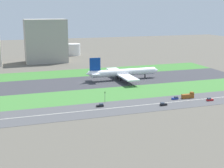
{
  "coord_description": "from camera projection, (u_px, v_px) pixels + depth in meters",
  "views": [
    {
      "loc": [
        -55.41,
        -248.43,
        58.45
      ],
      "look_at": [
        15.07,
        -36.5,
        6.0
      ],
      "focal_mm": 51.47,
      "sensor_mm": 36.0,
      "label": 1
    }
  ],
  "objects": [
    {
      "name": "car_3",
      "position": [
        163.0,
        104.0,
        198.26
      ],
      "size": [
        4.4,
        1.8,
        2.0
      ],
      "rotation": [
        0.0,
        0.0,
        3.14
      ],
      "color": "black",
      "rests_on": "highway"
    },
    {
      "name": "hangar_building",
      "position": [
        46.0,
        41.0,
        355.91
      ],
      "size": [
        45.15,
        28.78,
        47.46
      ],
      "primitive_type": "cube",
      "color": "#9E998E",
      "rests_on": "ground_plane"
    },
    {
      "name": "car_1",
      "position": [
        100.0,
        105.0,
        195.94
      ],
      "size": [
        4.4,
        1.8,
        2.0
      ],
      "color": "black",
      "rests_on": "highway"
    },
    {
      "name": "grass_median_north",
      "position": [
        70.0,
        73.0,
        297.74
      ],
      "size": [
        280.0,
        36.0,
        0.1
      ],
      "primitive_type": "cube",
      "color": "#3D7A33",
      "rests_on": "ground_plane"
    },
    {
      "name": "runway",
      "position": [
        80.0,
        83.0,
        259.86
      ],
      "size": [
        280.0,
        46.0,
        0.1
      ],
      "primitive_type": "cube",
      "color": "#38383D",
      "rests_on": "ground_plane"
    },
    {
      "name": "airliner",
      "position": [
        122.0,
        73.0,
        269.5
      ],
      "size": [
        65.0,
        56.0,
        19.7
      ],
      "color": "white",
      "rests_on": "runway"
    },
    {
      "name": "car_0",
      "position": [
        210.0,
        100.0,
        208.59
      ],
      "size": [
        4.4,
        1.8,
        2.0
      ],
      "rotation": [
        0.0,
        0.0,
        3.14
      ],
      "color": "#B2191E",
      "rests_on": "highway"
    },
    {
      "name": "grass_median_south",
      "position": [
        93.0,
        95.0,
        221.99
      ],
      "size": [
        280.0,
        36.0,
        0.1
      ],
      "primitive_type": "cube",
      "color": "#427F38",
      "rests_on": "ground_plane"
    },
    {
      "name": "fuel_tank_west",
      "position": [
        74.0,
        49.0,
        413.65
      ],
      "size": [
        17.17,
        17.17,
        14.68
      ],
      "primitive_type": "cylinder",
      "color": "silver",
      "rests_on": "ground_plane"
    },
    {
      "name": "car_2",
      "position": [
        175.0,
        98.0,
        211.8
      ],
      "size": [
        4.4,
        1.8,
        2.0
      ],
      "color": "navy",
      "rests_on": "highway"
    },
    {
      "name": "traffic_light",
      "position": [
        105.0,
        96.0,
        204.23
      ],
      "size": [
        0.36,
        0.5,
        7.2
      ],
      "color": "#4C4C51",
      "rests_on": "highway"
    },
    {
      "name": "truck_1",
      "position": [
        188.0,
        96.0,
        214.58
      ],
      "size": [
        8.4,
        2.5,
        4.0
      ],
      "color": "brown",
      "rests_on": "highway"
    },
    {
      "name": "highway",
      "position": [
        107.0,
        109.0,
        192.43
      ],
      "size": [
        280.0,
        28.0,
        0.1
      ],
      "primitive_type": "cube",
      "color": "#4C4C4F",
      "rests_on": "ground_plane"
    },
    {
      "name": "ground_plane",
      "position": [
        80.0,
        83.0,
        259.87
      ],
      "size": [
        800.0,
        800.0,
        0.0
      ],
      "primitive_type": "plane",
      "color": "#5B564C"
    },
    {
      "name": "highway_centerline",
      "position": [
        107.0,
        109.0,
        192.41
      ],
      "size": [
        266.0,
        0.5,
        0.01
      ],
      "primitive_type": "cube",
      "color": "silver",
      "rests_on": "highway"
    }
  ]
}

